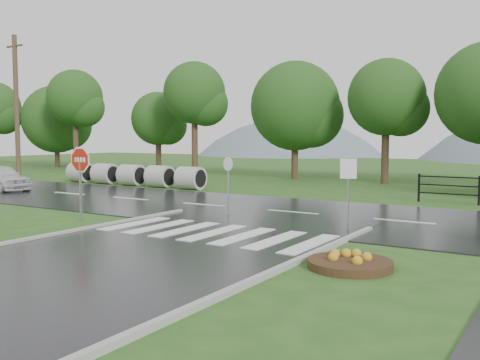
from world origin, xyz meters
The scene contains 11 objects.
ground centered at (0.00, 0.00, 0.00)m, with size 120.00×120.00×0.00m, color #28511B.
main_road centered at (0.00, 10.00, 0.00)m, with size 90.00×8.00×0.04m, color black.
crosswalk centered at (0.00, 5.00, 0.06)m, with size 6.50×2.80×0.02m.
treeline centered at (1.00, 24.00, 0.00)m, with size 83.20×5.20×10.00m.
culvert_pipes centered at (-12.67, 15.00, 0.60)m, with size 9.70×1.20×1.20m.
stop_sign centered at (-5.06, 4.66, 1.82)m, with size 1.16×0.07×2.61m.
flower_bed centered at (4.67, 3.35, 0.13)m, with size 1.79×1.79×0.36m.
reg_sign_small centered at (3.04, 7.50, 1.51)m, with size 0.46×0.14×2.14m.
reg_sign_round centered at (-1.64, 8.24, 1.32)m, with size 0.47×0.15×2.06m.
car_white centered at (-16.25, 9.21, 0.00)m, with size 4.01×1.61×1.37m, color silver.
utility_pole_west centered at (-23.62, 15.50, 4.87)m, with size 1.71×0.32×9.58m.
Camera 1 is at (8.61, -7.28, 2.78)m, focal length 40.00 mm.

